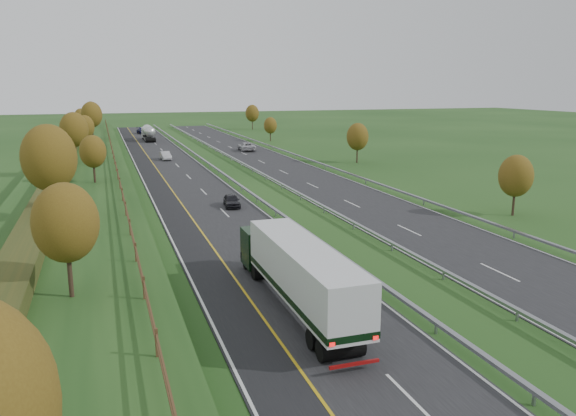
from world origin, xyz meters
name	(u,v)px	position (x,y,z in m)	size (l,w,h in m)	color
ground	(242,179)	(8.00, 55.00, 0.00)	(400.00, 400.00, 0.00)	#1E4117
near_carriageway	(179,176)	(0.00, 60.00, 0.02)	(10.50, 200.00, 0.04)	black
far_carriageway	(289,171)	(16.50, 60.00, 0.02)	(10.50, 200.00, 0.04)	black
hard_shoulder	(151,178)	(-3.75, 60.00, 0.02)	(3.00, 200.00, 0.04)	black
lane_markings	(223,174)	(6.40, 59.88, 0.05)	(26.75, 200.00, 0.01)	silver
embankment_left	(80,174)	(-13.00, 60.00, 1.00)	(12.00, 200.00, 2.00)	#1E4117
hedge_left	(63,163)	(-15.00, 60.00, 2.55)	(2.20, 180.00, 1.10)	#303B18
fence_left	(115,160)	(-8.50, 59.59, 2.73)	(0.12, 189.06, 1.20)	#422B19
median_barrier_near	(218,170)	(5.70, 60.00, 0.61)	(0.32, 200.00, 0.71)	gray
median_barrier_far	(253,169)	(10.80, 60.00, 0.61)	(0.32, 200.00, 0.71)	gray
outer_barrier_far	(325,165)	(22.30, 60.00, 0.62)	(0.32, 200.00, 0.71)	gray
trees_left	(79,136)	(-12.64, 56.63, 6.37)	(6.64, 164.30, 7.66)	#2D2116
trees_far	(306,127)	(29.80, 89.21, 4.25)	(8.45, 118.60, 7.12)	#2D2116
box_lorry	(297,271)	(-0.07, 9.26, 2.33)	(2.58, 16.28, 4.06)	black
road_tanker	(148,133)	(0.50, 115.16, 1.86)	(2.40, 11.22, 3.46)	silver
car_dark_near	(232,200)	(2.59, 37.61, 0.70)	(1.57, 3.89, 1.33)	black
car_silver_mid	(165,156)	(0.25, 78.60, 0.75)	(1.50, 4.30, 1.42)	#B9B9BE
car_small_far	(142,130)	(0.51, 135.04, 0.87)	(2.31, 5.69, 1.65)	#141540
car_oncoming	(246,147)	(16.86, 87.51, 0.86)	(2.72, 5.90, 1.64)	silver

